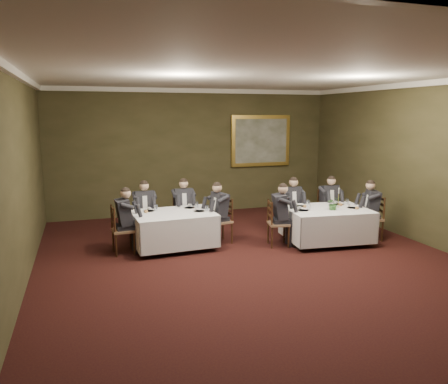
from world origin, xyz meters
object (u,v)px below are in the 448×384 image
chair_main_backright (328,219)px  diner_main_endright (372,217)px  chair_main_backleft (291,221)px  diner_sec_backleft (145,217)px  diner_main_backright (328,210)px  chair_sec_endleft (123,240)px  chair_sec_endright (221,230)px  table_main (326,222)px  diner_main_backleft (291,212)px  diner_main_endleft (278,222)px  centerpiece (333,203)px  chair_sec_backleft (145,227)px  diner_sec_backright (183,214)px  chair_sec_backright (183,223)px  diner_sec_endleft (123,229)px  chair_main_endleft (278,233)px  candlestick (338,200)px  chair_main_endright (372,227)px  diner_sec_endright (220,220)px  painting (261,141)px  table_second (174,227)px

chair_main_backright → diner_main_endright: 1.14m
chair_main_backleft → diner_sec_backleft: diner_sec_backleft is taller
diner_main_backright → chair_sec_endleft: 4.92m
chair_main_backright → chair_sec_endright: (-2.78, -0.16, 0.00)m
table_main → chair_main_backright: size_ratio=1.90×
diner_main_backleft → diner_main_endleft: (-0.72, -0.83, 0.00)m
diner_main_endleft → centerpiece: diner_main_endleft is taller
chair_sec_backleft → diner_sec_backright: size_ratio=0.74×
chair_main_backleft → chair_sec_backright: (-2.49, 0.58, 0.00)m
diner_main_endright → centerpiece: bearing=111.6°
diner_main_backleft → diner_main_endleft: 1.10m
diner_sec_endleft → centerpiece: (4.39, -0.74, 0.40)m
chair_main_endleft → chair_sec_backright: 2.26m
diner_sec_endleft → candlestick: diner_sec_endleft is taller
diner_main_backright → chair_main_endright: diner_main_backright is taller
diner_sec_endright → chair_main_endleft: bearing=-130.9°
chair_main_endleft → chair_sec_endright: 1.25m
chair_main_backright → chair_sec_backleft: (-4.34, 0.63, 0.00)m
diner_main_endright → table_main: bearing=104.0°
table_main → diner_main_endright: (1.11, -0.11, 0.06)m
centerpiece → painting: painting is taller
chair_main_backleft → diner_sec_endright: diner_sec_endright is taller
candlestick → diner_main_backright: bearing=72.4°
diner_main_endleft → painting: (1.11, 3.67, 1.51)m
chair_main_backright → chair_sec_endleft: same height
table_main → chair_main_backleft: 1.04m
diner_main_endright → diner_sec_backleft: same height
chair_main_backleft → chair_main_endright: 1.85m
diner_main_backleft → diner_main_endright: (1.49, -1.05, 0.00)m
diner_main_backright → chair_sec_backright: (-3.44, 0.69, -0.23)m
chair_sec_backleft → diner_main_backright: bearing=172.4°
chair_main_endleft → chair_sec_endleft: same height
diner_main_backright → chair_main_endleft: (-1.68, -0.74, -0.23)m
chair_main_backright → chair_main_endright: size_ratio=1.00×
centerpiece → chair_main_endright: bearing=1.6°
chair_main_endleft → table_main: bearing=95.6°
diner_main_endright → centerpiece: diner_main_endright is taller
diner_main_backright → candlestick: 0.94m
diner_sec_backright → diner_sec_endright: 1.04m
painting → chair_main_endleft: bearing=-107.0°
chair_sec_endright → diner_sec_endleft: diner_sec_endleft is taller
diner_sec_endright → diner_main_backleft: bearing=-95.5°
table_main → diner_sec_backleft: size_ratio=1.41×
chair_main_backright → diner_main_endleft: 1.85m
diner_sec_backleft → chair_main_backright: bearing=172.7°
chair_main_endleft → chair_sec_endright: (-1.10, 0.59, 0.00)m
table_second → diner_main_backleft: diner_main_backleft is taller
diner_sec_backright → centerpiece: size_ratio=4.51×
diner_sec_backleft → chair_sec_backright: bearing=-175.6°
candlestick → painting: size_ratio=0.25×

